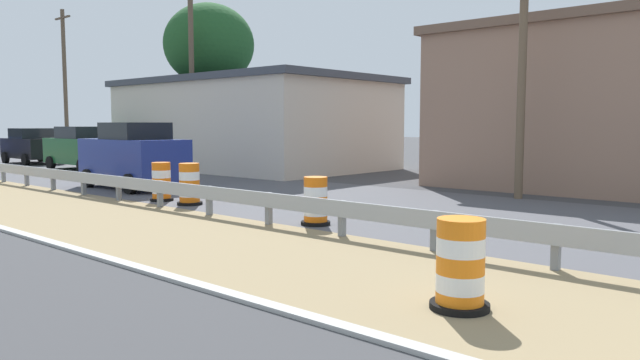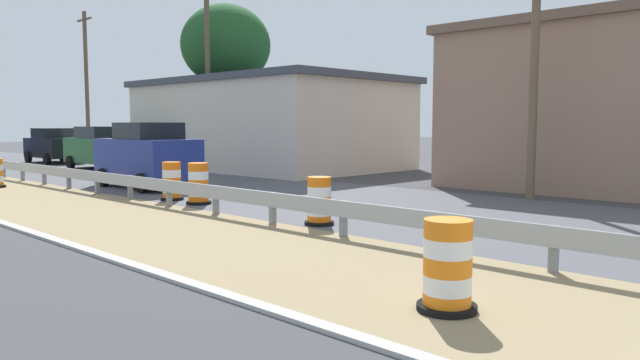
% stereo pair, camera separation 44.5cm
% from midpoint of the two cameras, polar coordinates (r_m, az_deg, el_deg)
% --- Properties ---
extents(traffic_barrel_nearest, '(0.71, 0.71, 1.09)m').
position_cam_midpoint_polar(traffic_barrel_nearest, '(7.21, 11.58, -8.32)').
color(traffic_barrel_nearest, orange).
rests_on(traffic_barrel_nearest, ground).
extents(traffic_barrel_close, '(0.64, 0.64, 1.05)m').
position_cam_midpoint_polar(traffic_barrel_close, '(12.88, -1.42, -2.25)').
color(traffic_barrel_close, orange).
rests_on(traffic_barrel_close, ground).
extents(traffic_barrel_mid, '(0.65, 0.65, 1.10)m').
position_cam_midpoint_polar(traffic_barrel_mid, '(17.57, -15.67, -0.32)').
color(traffic_barrel_mid, orange).
rests_on(traffic_barrel_mid, ground).
extents(traffic_barrel_far, '(0.68, 0.68, 1.13)m').
position_cam_midpoint_polar(traffic_barrel_far, '(16.52, -13.17, -0.56)').
color(traffic_barrel_far, orange).
rests_on(traffic_barrel_far, ground).
extents(car_trailing_near_lane, '(2.15, 4.77, 2.07)m').
position_cam_midpoint_polar(car_trailing_near_lane, '(30.53, -22.06, 2.84)').
color(car_trailing_near_lane, '#195128').
rests_on(car_trailing_near_lane, ground).
extents(car_lead_far_lane, '(2.19, 4.33, 2.24)m').
position_cam_midpoint_polar(car_lead_far_lane, '(21.19, -18.04, 2.23)').
color(car_lead_far_lane, navy).
rests_on(car_lead_far_lane, ground).
extents(car_mid_far_lane, '(2.22, 4.23, 1.96)m').
position_cam_midpoint_polar(car_mid_far_lane, '(36.74, -26.16, 2.96)').
color(car_mid_far_lane, black).
rests_on(car_mid_far_lane, ground).
extents(roadside_shop_near, '(8.27, 10.72, 5.56)m').
position_cam_midpoint_polar(roadside_shop_near, '(22.80, 25.59, 6.38)').
color(roadside_shop_near, '#93705B').
rests_on(roadside_shop_near, ground).
extents(roadside_shop_far, '(8.57, 13.05, 4.39)m').
position_cam_midpoint_polar(roadside_shop_far, '(30.03, -6.89, 5.39)').
color(roadside_shop_far, beige).
rests_on(roadside_shop_far, ground).
extents(utility_pole_near, '(0.24, 1.80, 9.35)m').
position_cam_midpoint_polar(utility_pole_near, '(18.44, 18.26, 13.38)').
color(utility_pole_near, brown).
rests_on(utility_pole_near, ground).
extents(utility_pole_mid, '(0.24, 1.80, 9.36)m').
position_cam_midpoint_polar(utility_pole_mid, '(28.54, -12.67, 10.59)').
color(utility_pole_mid, brown).
rests_on(utility_pole_mid, ground).
extents(utility_pole_far, '(0.24, 1.80, 9.18)m').
position_cam_midpoint_polar(utility_pole_far, '(40.49, -23.56, 8.57)').
color(utility_pole_far, brown).
rests_on(utility_pole_far, ground).
extents(tree_roadside, '(4.56, 4.56, 8.26)m').
position_cam_midpoint_polar(tree_roadside, '(31.41, -11.01, 12.60)').
color(tree_roadside, '#4C3D2D').
rests_on(tree_roadside, ground).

